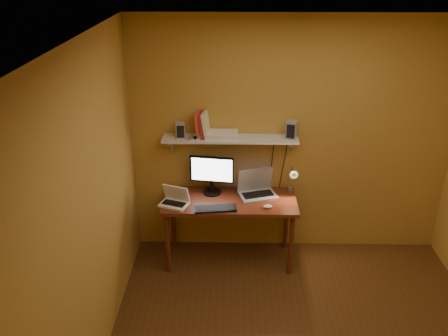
{
  "coord_description": "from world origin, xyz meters",
  "views": [
    {
      "loc": [
        -0.62,
        -3.09,
        3.14
      ],
      "look_at": [
        -0.71,
        1.18,
        1.16
      ],
      "focal_mm": 38.0,
      "sensor_mm": 36.0,
      "label": 1
    }
  ],
  "objects_px": {
    "wall_shelf": "(230,139)",
    "speaker_right": "(292,130)",
    "desk": "(230,207)",
    "router": "(222,135)",
    "mouse": "(268,206)",
    "shelf_camera": "(195,137)",
    "desk_lamp": "(293,177)",
    "speaker_left": "(180,130)",
    "laptop": "(257,188)",
    "netbook": "(175,199)",
    "keyboard": "(215,209)",
    "monitor": "(212,173)"
  },
  "relations": [
    {
      "from": "speaker_left",
      "to": "router",
      "type": "distance_m",
      "value": 0.43
    },
    {
      "from": "desk_lamp",
      "to": "speaker_left",
      "type": "relative_size",
      "value": 2.28
    },
    {
      "from": "wall_shelf",
      "to": "desk_lamp",
      "type": "distance_m",
      "value": 0.77
    },
    {
      "from": "speaker_left",
      "to": "router",
      "type": "bearing_deg",
      "value": -6.53
    },
    {
      "from": "netbook",
      "to": "mouse",
      "type": "xyz_separation_m",
      "value": [
        0.95,
        -0.07,
        -0.04
      ]
    },
    {
      "from": "laptop",
      "to": "netbook",
      "type": "distance_m",
      "value": 0.88
    },
    {
      "from": "wall_shelf",
      "to": "speaker_left",
      "type": "height_order",
      "value": "speaker_left"
    },
    {
      "from": "keyboard",
      "to": "shelf_camera",
      "type": "bearing_deg",
      "value": 116.18
    },
    {
      "from": "desk_lamp",
      "to": "wall_shelf",
      "type": "bearing_deg",
      "value": 174.12
    },
    {
      "from": "shelf_camera",
      "to": "monitor",
      "type": "bearing_deg",
      "value": 10.24
    },
    {
      "from": "speaker_left",
      "to": "speaker_right",
      "type": "height_order",
      "value": "speaker_right"
    },
    {
      "from": "desk",
      "to": "shelf_camera",
      "type": "height_order",
      "value": "shelf_camera"
    },
    {
      "from": "monitor",
      "to": "keyboard",
      "type": "height_order",
      "value": "monitor"
    },
    {
      "from": "laptop",
      "to": "mouse",
      "type": "relative_size",
      "value": 4.68
    },
    {
      "from": "mouse",
      "to": "desk_lamp",
      "type": "bearing_deg",
      "value": 44.76
    },
    {
      "from": "speaker_left",
      "to": "mouse",
      "type": "bearing_deg",
      "value": -30.31
    },
    {
      "from": "desk",
      "to": "desk_lamp",
      "type": "xyz_separation_m",
      "value": [
        0.66,
        0.13,
        0.29
      ]
    },
    {
      "from": "mouse",
      "to": "router",
      "type": "height_order",
      "value": "router"
    },
    {
      "from": "monitor",
      "to": "speaker_left",
      "type": "xyz_separation_m",
      "value": [
        -0.32,
        0.03,
        0.47
      ]
    },
    {
      "from": "laptop",
      "to": "mouse",
      "type": "distance_m",
      "value": 0.32
    },
    {
      "from": "wall_shelf",
      "to": "router",
      "type": "distance_m",
      "value": 0.1
    },
    {
      "from": "wall_shelf",
      "to": "desk_lamp",
      "type": "relative_size",
      "value": 3.73
    },
    {
      "from": "desk",
      "to": "router",
      "type": "distance_m",
      "value": 0.77
    },
    {
      "from": "mouse",
      "to": "wall_shelf",
      "type": "bearing_deg",
      "value": 134.7
    },
    {
      "from": "desk",
      "to": "wall_shelf",
      "type": "height_order",
      "value": "wall_shelf"
    },
    {
      "from": "wall_shelf",
      "to": "speaker_right",
      "type": "relative_size",
      "value": 7.56
    },
    {
      "from": "laptop",
      "to": "speaker_left",
      "type": "xyz_separation_m",
      "value": [
        -0.8,
        0.05,
        0.63
      ]
    },
    {
      "from": "desk",
      "to": "speaker_right",
      "type": "bearing_deg",
      "value": 16.32
    },
    {
      "from": "speaker_right",
      "to": "netbook",
      "type": "bearing_deg",
      "value": -148.12
    },
    {
      "from": "desk",
      "to": "router",
      "type": "relative_size",
      "value": 4.19
    },
    {
      "from": "netbook",
      "to": "speaker_left",
      "type": "height_order",
      "value": "speaker_left"
    },
    {
      "from": "speaker_right",
      "to": "wall_shelf",
      "type": "bearing_deg",
      "value": -162.55
    },
    {
      "from": "monitor",
      "to": "speaker_left",
      "type": "bearing_deg",
      "value": -177.28
    },
    {
      "from": "desk",
      "to": "speaker_right",
      "type": "distance_m",
      "value": 1.04
    },
    {
      "from": "keyboard",
      "to": "mouse",
      "type": "bearing_deg",
      "value": -2.76
    },
    {
      "from": "wall_shelf",
      "to": "desk",
      "type": "bearing_deg",
      "value": -90.0
    },
    {
      "from": "keyboard",
      "to": "router",
      "type": "height_order",
      "value": "router"
    },
    {
      "from": "wall_shelf",
      "to": "shelf_camera",
      "type": "xyz_separation_m",
      "value": [
        -0.36,
        -0.07,
        0.05
      ]
    },
    {
      "from": "wall_shelf",
      "to": "netbook",
      "type": "xyz_separation_m",
      "value": [
        -0.56,
        -0.3,
        -0.55
      ]
    },
    {
      "from": "desk",
      "to": "router",
      "type": "xyz_separation_m",
      "value": [
        -0.09,
        0.2,
        0.74
      ]
    },
    {
      "from": "keyboard",
      "to": "shelf_camera",
      "type": "distance_m",
      "value": 0.76
    },
    {
      "from": "wall_shelf",
      "to": "desk_lamp",
      "type": "xyz_separation_m",
      "value": [
        0.66,
        -0.07,
        -0.4
      ]
    },
    {
      "from": "mouse",
      "to": "shelf_camera",
      "type": "bearing_deg",
      "value": 156.62
    },
    {
      "from": "monitor",
      "to": "netbook",
      "type": "relative_size",
      "value": 1.42
    },
    {
      "from": "mouse",
      "to": "speaker_right",
      "type": "height_order",
      "value": "speaker_right"
    },
    {
      "from": "laptop",
      "to": "netbook",
      "type": "bearing_deg",
      "value": 179.26
    },
    {
      "from": "desk",
      "to": "desk_lamp",
      "type": "relative_size",
      "value": 3.73
    },
    {
      "from": "wall_shelf",
      "to": "shelf_camera",
      "type": "height_order",
      "value": "shelf_camera"
    },
    {
      "from": "speaker_right",
      "to": "speaker_left",
      "type": "bearing_deg",
      "value": -161.4
    },
    {
      "from": "mouse",
      "to": "shelf_camera",
      "type": "distance_m",
      "value": 1.03
    }
  ]
}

